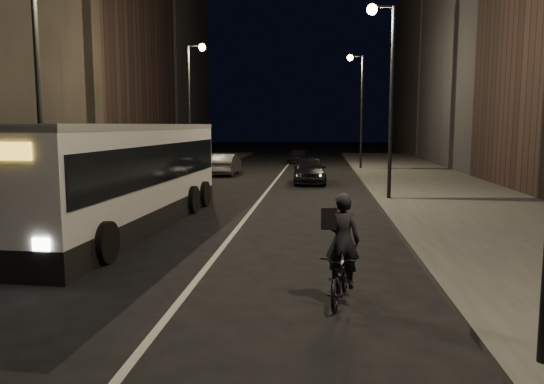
% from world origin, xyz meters
% --- Properties ---
extents(ground, '(180.00, 180.00, 0.00)m').
position_xyz_m(ground, '(0.00, 0.00, 0.00)').
color(ground, black).
rests_on(ground, ground).
extents(sidewalk_right, '(7.00, 70.00, 0.16)m').
position_xyz_m(sidewalk_right, '(8.50, 14.00, 0.08)').
color(sidewalk_right, '#353533').
rests_on(sidewalk_right, ground).
extents(sidewalk_left, '(7.00, 70.00, 0.16)m').
position_xyz_m(sidewalk_left, '(-8.50, 14.00, 0.08)').
color(sidewalk_left, '#353533').
rests_on(sidewalk_left, ground).
extents(building_row_right, '(8.00, 61.00, 21.00)m').
position_xyz_m(building_row_right, '(16.00, 27.50, 10.50)').
color(building_row_right, black).
rests_on(building_row_right, ground).
extents(building_row_left, '(8.00, 61.00, 22.00)m').
position_xyz_m(building_row_left, '(-16.00, 28.50, 11.00)').
color(building_row_left, black).
rests_on(building_row_left, ground).
extents(streetlight_right_mid, '(1.20, 0.44, 8.12)m').
position_xyz_m(streetlight_right_mid, '(5.33, 12.00, 5.36)').
color(streetlight_right_mid, black).
rests_on(streetlight_right_mid, sidewalk_right).
extents(streetlight_right_far, '(1.20, 0.44, 8.12)m').
position_xyz_m(streetlight_right_far, '(5.33, 28.00, 5.36)').
color(streetlight_right_far, black).
rests_on(streetlight_right_far, sidewalk_right).
extents(streetlight_left_near, '(1.20, 0.44, 8.12)m').
position_xyz_m(streetlight_left_near, '(-5.33, 4.00, 5.36)').
color(streetlight_left_near, black).
rests_on(streetlight_left_near, sidewalk_left).
extents(streetlight_left_far, '(1.20, 0.44, 8.12)m').
position_xyz_m(streetlight_left_far, '(-5.33, 22.00, 5.36)').
color(streetlight_left_far, black).
rests_on(streetlight_left_far, sidewalk_left).
extents(city_bus, '(3.35, 12.47, 3.33)m').
position_xyz_m(city_bus, '(-3.60, 5.32, 1.81)').
color(city_bus, silver).
rests_on(city_bus, ground).
extents(cyclist_on_bicycle, '(0.96, 1.90, 2.09)m').
position_xyz_m(cyclist_on_bicycle, '(3.03, -1.40, 0.70)').
color(cyclist_on_bicycle, black).
rests_on(cyclist_on_bicycle, ground).
extents(car_near, '(1.95, 4.53, 1.52)m').
position_xyz_m(car_near, '(2.04, 18.97, 0.76)').
color(car_near, black).
rests_on(car_near, ground).
extents(car_mid, '(1.52, 4.29, 1.41)m').
position_xyz_m(car_mid, '(-3.60, 23.49, 0.70)').
color(car_mid, '#333335').
rests_on(car_mid, ground).
extents(car_far, '(2.04, 4.08, 1.14)m').
position_xyz_m(car_far, '(0.80, 35.10, 0.57)').
color(car_far, black).
rests_on(car_far, ground).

